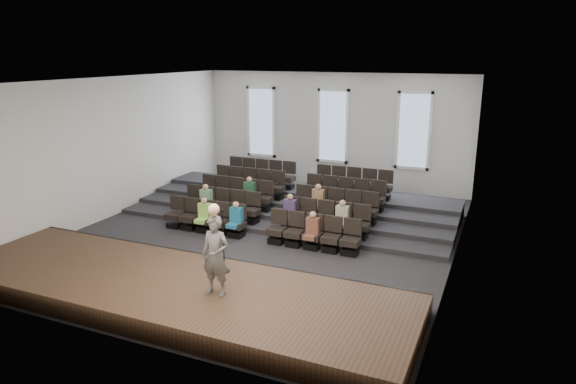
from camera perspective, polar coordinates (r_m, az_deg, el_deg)
The scene contains 14 objects.
ground at distance 17.08m, azimuth -2.65°, elevation -4.69°, with size 14.00×14.00×0.00m, color black.
ceiling at distance 16.08m, azimuth -2.87°, elevation 12.34°, with size 12.00×14.00×0.02m, color white.
wall_back at distance 22.82m, azimuth 5.05°, elevation 6.83°, with size 12.00×0.04×5.00m, color silver.
wall_front at distance 10.76m, azimuth -19.40°, elevation -3.64°, with size 12.00×0.04×5.00m, color silver.
wall_left at distance 19.76m, azimuth -18.70°, elevation 4.77°, with size 0.04×14.00×5.00m, color silver.
wall_right at distance 14.83m, azimuth 18.65°, elevation 1.50°, with size 0.04×14.00×5.00m, color silver.
stage at distance 12.96m, azimuth -12.73°, elevation -10.62°, with size 11.80×3.60×0.50m, color #3D2A1A.
stage_lip at distance 14.29m, azimuth -8.56°, elevation -7.89°, with size 11.80×0.06×0.52m, color black.
risers at distance 19.77m, azimuth 1.36°, elevation -1.27°, with size 11.80×4.80×0.60m.
seating_rows at distance 18.20m, azimuth -0.55°, elevation -1.15°, with size 6.80×4.70×1.67m.
windows at distance 22.72m, azimuth 5.01°, elevation 7.31°, with size 8.44×0.10×3.24m.
audience at distance 17.10m, azimuth -2.21°, elevation -1.79°, with size 5.45×2.64×1.10m.
speaker at distance 11.68m, azimuth -8.06°, elevation -7.03°, with size 0.68×0.44×1.85m, color #555350.
mic_stand at distance 12.96m, azimuth -7.13°, elevation -6.77°, with size 0.27×0.27×1.64m.
Camera 1 is at (7.08, -14.41, 5.83)m, focal length 32.00 mm.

